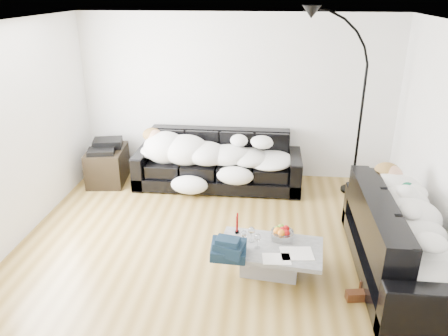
# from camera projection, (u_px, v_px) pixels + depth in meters

# --- Properties ---
(ground) EXTENTS (5.00, 5.00, 0.00)m
(ground) POSITION_uv_depth(u_px,v_px,m) (221.00, 245.00, 5.38)
(ground) COLOR brown
(ground) RESTS_ON ground
(wall_back) EXTENTS (5.00, 0.02, 2.60)m
(wall_back) POSITION_uv_depth(u_px,v_px,m) (237.00, 98.00, 6.94)
(wall_back) COLOR silver
(wall_back) RESTS_ON ground
(wall_left) EXTENTS (0.02, 4.50, 2.60)m
(wall_left) POSITION_uv_depth(u_px,v_px,m) (10.00, 138.00, 5.12)
(wall_left) COLOR silver
(wall_left) RESTS_ON ground
(ceiling) EXTENTS (5.00, 5.00, 0.00)m
(ceiling) POSITION_uv_depth(u_px,v_px,m) (221.00, 23.00, 4.38)
(ceiling) COLOR white
(ceiling) RESTS_ON ground
(sofa_back) EXTENTS (2.58, 0.89, 0.84)m
(sofa_back) POSITION_uv_depth(u_px,v_px,m) (218.00, 160.00, 6.83)
(sofa_back) COLOR black
(sofa_back) RESTS_ON ground
(sofa_right) EXTENTS (0.96, 2.24, 0.91)m
(sofa_right) POSITION_uv_depth(u_px,v_px,m) (406.00, 239.00, 4.66)
(sofa_right) COLOR black
(sofa_right) RESTS_ON ground
(sleeper_back) EXTENTS (2.18, 0.75, 0.44)m
(sleeper_back) POSITION_uv_depth(u_px,v_px,m) (217.00, 149.00, 6.70)
(sleeper_back) COLOR white
(sleeper_back) RESTS_ON sofa_back
(sleeper_right) EXTENTS (0.81, 1.92, 0.47)m
(sleeper_right) POSITION_uv_depth(u_px,v_px,m) (409.00, 222.00, 4.58)
(sleeper_right) COLOR white
(sleeper_right) RESTS_ON sofa_right
(teal_cushion) EXTENTS (0.42, 0.38, 0.20)m
(teal_cushion) POSITION_uv_depth(u_px,v_px,m) (388.00, 188.00, 5.19)
(teal_cushion) COLOR #0E633F
(teal_cushion) RESTS_ON sofa_right
(coffee_table) EXTENTS (1.18, 0.77, 0.33)m
(coffee_table) POSITION_uv_depth(u_px,v_px,m) (270.00, 259.00, 4.81)
(coffee_table) COLOR #939699
(coffee_table) RESTS_ON ground
(fruit_bowl) EXTENTS (0.28, 0.28, 0.15)m
(fruit_bowl) POSITION_uv_depth(u_px,v_px,m) (282.00, 233.00, 4.87)
(fruit_bowl) COLOR white
(fruit_bowl) RESTS_ON coffee_table
(wine_glass_a) EXTENTS (0.09, 0.09, 0.18)m
(wine_glass_a) POSITION_uv_depth(u_px,v_px,m) (251.00, 234.00, 4.81)
(wine_glass_a) COLOR white
(wine_glass_a) RESTS_ON coffee_table
(wine_glass_b) EXTENTS (0.08, 0.08, 0.16)m
(wine_glass_b) POSITION_uv_depth(u_px,v_px,m) (244.00, 237.00, 4.77)
(wine_glass_b) COLOR white
(wine_glass_b) RESTS_ON coffee_table
(wine_glass_c) EXTENTS (0.09, 0.09, 0.17)m
(wine_glass_c) POSITION_uv_depth(u_px,v_px,m) (258.00, 241.00, 4.69)
(wine_glass_c) COLOR white
(wine_glass_c) RESTS_ON coffee_table
(candle_left) EXTENTS (0.05, 0.05, 0.22)m
(candle_left) POSITION_uv_depth(u_px,v_px,m) (237.00, 225.00, 4.96)
(candle_left) COLOR maroon
(candle_left) RESTS_ON coffee_table
(candle_right) EXTENTS (0.06, 0.06, 0.25)m
(candle_right) POSITION_uv_depth(u_px,v_px,m) (237.00, 223.00, 4.97)
(candle_right) COLOR maroon
(candle_right) RESTS_ON coffee_table
(newspaper_a) EXTENTS (0.37, 0.30, 0.01)m
(newspaper_a) POSITION_uv_depth(u_px,v_px,m) (297.00, 253.00, 4.62)
(newspaper_a) COLOR silver
(newspaper_a) RESTS_ON coffee_table
(newspaper_b) EXTENTS (0.31, 0.23, 0.01)m
(newspaper_b) POSITION_uv_depth(u_px,v_px,m) (277.00, 259.00, 4.53)
(newspaper_b) COLOR silver
(newspaper_b) RESTS_ON coffee_table
(navy_jacket) EXTENTS (0.43, 0.37, 0.20)m
(navy_jacket) POSITION_uv_depth(u_px,v_px,m) (224.00, 243.00, 4.50)
(navy_jacket) COLOR black
(navy_jacket) RESTS_ON coffee_table
(shoes) EXTENTS (0.49, 0.36, 0.11)m
(shoes) POSITION_uv_depth(u_px,v_px,m) (367.00, 291.00, 4.47)
(shoes) COLOR #472311
(shoes) RESTS_ON ground
(av_cabinet) EXTENTS (0.64, 0.86, 0.55)m
(av_cabinet) POSITION_uv_depth(u_px,v_px,m) (108.00, 165.00, 7.04)
(av_cabinet) COLOR black
(av_cabinet) RESTS_ON ground
(stereo) EXTENTS (0.51, 0.43, 0.13)m
(stereo) POSITION_uv_depth(u_px,v_px,m) (106.00, 145.00, 6.90)
(stereo) COLOR black
(stereo) RESTS_ON av_cabinet
(floor_lamp) EXTENTS (0.93, 0.68, 2.38)m
(floor_lamp) POSITION_uv_depth(u_px,v_px,m) (361.00, 117.00, 6.34)
(floor_lamp) COLOR black
(floor_lamp) RESTS_ON ground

